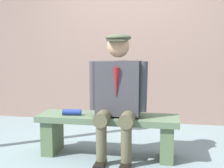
{
  "coord_description": "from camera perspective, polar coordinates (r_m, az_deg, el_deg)",
  "views": [
    {
      "loc": [
        -0.67,
        3.29,
        1.22
      ],
      "look_at": [
        -0.05,
        0.0,
        0.81
      ],
      "focal_mm": 49.73,
      "sensor_mm": 36.0,
      "label": 1
    }
  ],
  "objects": [
    {
      "name": "bench",
      "position": [
        3.48,
        -0.79,
        -8.06
      ],
      "size": [
        1.56,
        0.43,
        0.46
      ],
      "color": "#536A4E",
      "rests_on": "ground"
    },
    {
      "name": "rolled_magazine",
      "position": [
        3.47,
        -7.39,
        -5.16
      ],
      "size": [
        0.21,
        0.09,
        0.07
      ],
      "primitive_type": "cylinder",
      "rotation": [
        0.0,
        1.57,
        0.11
      ],
      "color": "navy",
      "rests_on": "bench"
    },
    {
      "name": "seated_man",
      "position": [
        3.31,
        1.05,
        -1.11
      ],
      "size": [
        0.64,
        0.61,
        1.35
      ],
      "color": "#3C3B41",
      "rests_on": "ground"
    },
    {
      "name": "ground_plane",
      "position": [
        3.57,
        -0.78,
        -12.99
      ],
      "size": [
        30.0,
        30.0,
        0.0
      ],
      "primitive_type": "plane",
      "color": "slate"
    },
    {
      "name": "stadium_wall",
      "position": [
        5.06,
        3.15,
        7.6
      ],
      "size": [
        12.0,
        0.24,
        2.55
      ],
      "primitive_type": "cube",
      "color": "gray",
      "rests_on": "ground"
    }
  ]
}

